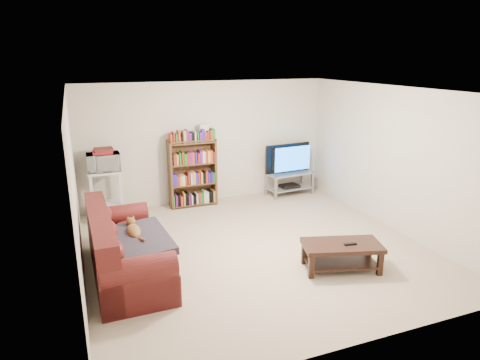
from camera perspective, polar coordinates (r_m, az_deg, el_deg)
name	(u,v)px	position (r m, az deg, el deg)	size (l,w,h in m)	color
floor	(255,248)	(6.70, 2.06, -9.05)	(5.00, 5.00, 0.00)	#C9B095
ceiling	(257,90)	(6.08, 2.29, 11.87)	(5.00, 5.00, 0.00)	white
wall_back	(207,142)	(8.58, -4.48, 5.01)	(5.00, 5.00, 0.00)	silver
wall_front	(361,238)	(4.24, 15.78, -7.50)	(5.00, 5.00, 0.00)	silver
wall_left	(75,192)	(5.80, -21.14, -1.53)	(5.00, 5.00, 0.00)	silver
wall_right	(393,159)	(7.60, 19.76, 2.64)	(5.00, 5.00, 0.00)	silver
sofa	(122,253)	(6.02, -15.46, -9.41)	(0.95, 2.13, 0.90)	#571716
blanket	(136,241)	(5.82, -13.64, -7.86)	(0.82, 1.06, 0.10)	#312C37
cat	(134,231)	(5.97, -13.97, -6.62)	(0.23, 0.58, 0.17)	brown
coffee_table	(342,251)	(6.14, 13.40, -9.23)	(1.17, 0.81, 0.39)	black
remote	(350,244)	(6.07, 14.49, -8.25)	(0.17, 0.05, 0.02)	black
tv_stand	(290,180)	(9.14, 6.63, 0.04)	(1.01, 0.53, 0.49)	#999EA3
television	(290,159)	(9.03, 6.73, 2.83)	(1.05, 0.14, 0.60)	black
dvd_player	(289,186)	(9.18, 6.60, -0.80)	(0.39, 0.27, 0.06)	black
bookshelf	(193,172)	(8.37, -6.33, 1.05)	(0.92, 0.29, 1.33)	#4F331B
shelf_clutter	(196,134)	(8.24, -5.86, 6.17)	(0.68, 0.21, 0.28)	silver
microwave_stand	(106,188)	(8.00, -17.45, -1.08)	(0.57, 0.42, 0.91)	silver
microwave	(103,162)	(7.87, -17.75, 2.29)	(0.56, 0.38, 0.31)	silver
game_boxes	(103,152)	(7.83, -17.86, 3.57)	(0.33, 0.29, 0.05)	maroon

